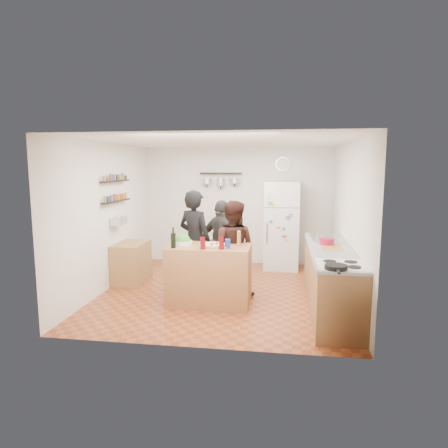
% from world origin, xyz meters
% --- Properties ---
extents(room_shell, '(4.20, 4.20, 4.20)m').
position_xyz_m(room_shell, '(0.00, 0.39, 1.25)').
color(room_shell, brown).
rests_on(room_shell, ground).
extents(prep_island, '(1.25, 0.72, 0.91)m').
position_xyz_m(prep_island, '(-0.13, -0.58, 0.46)').
color(prep_island, olive).
rests_on(prep_island, floor).
extents(pizza_board, '(0.42, 0.34, 0.02)m').
position_xyz_m(pizza_board, '(-0.05, -0.60, 0.92)').
color(pizza_board, olive).
rests_on(pizza_board, prep_island).
extents(pizza, '(0.34, 0.34, 0.02)m').
position_xyz_m(pizza, '(-0.05, -0.60, 0.94)').
color(pizza, beige).
rests_on(pizza, pizza_board).
extents(salad_bowl, '(0.29, 0.29, 0.06)m').
position_xyz_m(salad_bowl, '(-0.55, -0.53, 0.94)').
color(salad_bowl, silver).
rests_on(salad_bowl, prep_island).
extents(wine_bottle, '(0.07, 0.07, 0.22)m').
position_xyz_m(wine_bottle, '(-0.63, -0.80, 1.02)').
color(wine_bottle, black).
rests_on(wine_bottle, prep_island).
extents(wine_glass_near, '(0.07, 0.07, 0.18)m').
position_xyz_m(wine_glass_near, '(-0.18, -0.82, 1.00)').
color(wine_glass_near, '#59070C').
rests_on(wine_glass_near, prep_island).
extents(wine_glass_far, '(0.07, 0.07, 0.18)m').
position_xyz_m(wine_glass_far, '(0.09, -0.78, 1.00)').
color(wine_glass_far, '#5E0809').
rests_on(wine_glass_far, prep_island).
extents(pepper_mill, '(0.06, 0.06, 0.19)m').
position_xyz_m(pepper_mill, '(0.32, -0.53, 1.01)').
color(pepper_mill, olive).
rests_on(pepper_mill, prep_island).
extents(salt_canister, '(0.08, 0.08, 0.14)m').
position_xyz_m(salt_canister, '(0.17, -0.70, 0.98)').
color(salt_canister, navy).
rests_on(salt_canister, prep_island).
extents(person_left, '(0.75, 0.65, 1.73)m').
position_xyz_m(person_left, '(-0.48, -0.01, 0.86)').
color(person_left, black).
rests_on(person_left, floor).
extents(person_center, '(0.85, 0.72, 1.57)m').
position_xyz_m(person_center, '(0.17, -0.13, 0.78)').
color(person_center, black).
rests_on(person_center, floor).
extents(person_back, '(0.96, 0.75, 1.52)m').
position_xyz_m(person_back, '(-0.09, 0.46, 0.76)').
color(person_back, '#292624').
rests_on(person_back, floor).
extents(counter_run, '(0.63, 2.63, 0.90)m').
position_xyz_m(counter_run, '(1.70, -0.55, 0.45)').
color(counter_run, '#9E7042').
rests_on(counter_run, floor).
extents(stove_top, '(0.60, 0.62, 0.02)m').
position_xyz_m(stove_top, '(1.70, -1.50, 0.91)').
color(stove_top, white).
rests_on(stove_top, counter_run).
extents(skillet, '(0.27, 0.27, 0.05)m').
position_xyz_m(skillet, '(1.60, -1.75, 0.95)').
color(skillet, black).
rests_on(skillet, stove_top).
extents(sink, '(0.50, 0.80, 0.03)m').
position_xyz_m(sink, '(1.70, 0.30, 0.92)').
color(sink, silver).
rests_on(sink, counter_run).
extents(cutting_board, '(0.30, 0.40, 0.02)m').
position_xyz_m(cutting_board, '(1.70, -0.55, 0.91)').
color(cutting_board, olive).
rests_on(cutting_board, counter_run).
extents(red_bowl, '(0.22, 0.22, 0.09)m').
position_xyz_m(red_bowl, '(1.65, -0.24, 0.97)').
color(red_bowl, maroon).
rests_on(red_bowl, counter_run).
extents(fridge, '(0.70, 0.68, 1.80)m').
position_xyz_m(fridge, '(0.95, 1.75, 0.90)').
color(fridge, white).
rests_on(fridge, floor).
extents(wall_clock, '(0.30, 0.03, 0.30)m').
position_xyz_m(wall_clock, '(0.95, 2.08, 2.15)').
color(wall_clock, silver).
rests_on(wall_clock, back_wall).
extents(spice_shelf_lower, '(0.12, 1.00, 0.02)m').
position_xyz_m(spice_shelf_lower, '(-1.93, 0.20, 1.50)').
color(spice_shelf_lower, black).
rests_on(spice_shelf_lower, left_wall).
extents(spice_shelf_upper, '(0.12, 1.00, 0.02)m').
position_xyz_m(spice_shelf_upper, '(-1.93, 0.20, 1.85)').
color(spice_shelf_upper, black).
rests_on(spice_shelf_upper, left_wall).
extents(produce_basket, '(0.18, 0.35, 0.14)m').
position_xyz_m(produce_basket, '(-1.90, 0.20, 1.15)').
color(produce_basket, silver).
rests_on(produce_basket, left_wall).
extents(side_table, '(0.50, 0.80, 0.73)m').
position_xyz_m(side_table, '(-1.74, 0.33, 0.36)').
color(side_table, '#A77F46').
rests_on(side_table, floor).
extents(pot_rack, '(0.90, 0.04, 0.04)m').
position_xyz_m(pot_rack, '(-0.35, 2.00, 1.95)').
color(pot_rack, black).
rests_on(pot_rack, back_wall).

